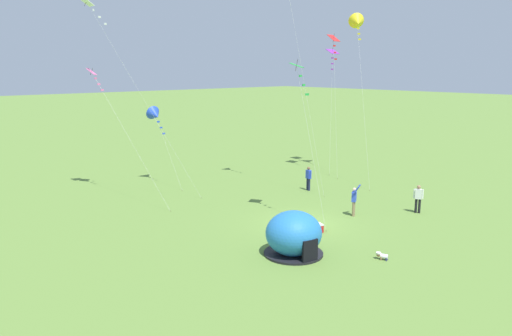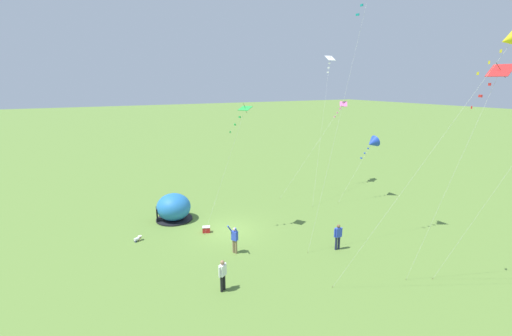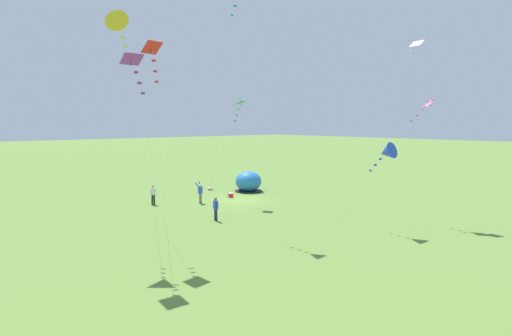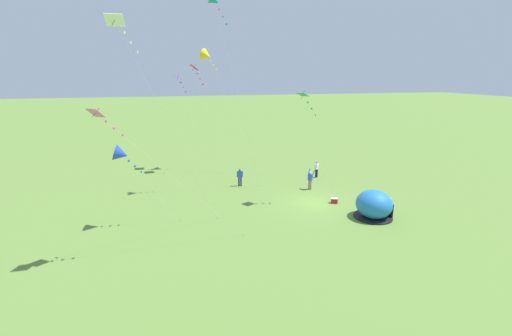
% 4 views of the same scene
% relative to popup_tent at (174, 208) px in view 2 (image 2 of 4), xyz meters
% --- Properties ---
extents(ground_plane, '(300.00, 300.00, 0.00)m').
position_rel_popup_tent_xyz_m(ground_plane, '(3.83, 2.97, -1.00)').
color(ground_plane, olive).
extents(popup_tent, '(2.81, 2.81, 2.10)m').
position_rel_popup_tent_xyz_m(popup_tent, '(0.00, 0.00, 0.00)').
color(popup_tent, '#2672BF').
rests_on(popup_tent, ground).
extents(cooler_box, '(0.54, 0.63, 0.44)m').
position_rel_popup_tent_xyz_m(cooler_box, '(3.41, 1.42, -0.78)').
color(cooler_box, red).
rests_on(cooler_box, ground).
extents(toddler_crawling, '(0.39, 0.55, 0.32)m').
position_rel_popup_tent_xyz_m(toddler_crawling, '(2.57, -3.17, -0.82)').
color(toddler_crawling, white).
rests_on(toddler_crawling, ground).
extents(person_near_tent, '(0.40, 0.52, 1.72)m').
position_rel_popup_tent_xyz_m(person_near_tent, '(10.56, -0.25, -0.03)').
color(person_near_tent, black).
rests_on(person_near_tent, ground).
extents(person_watching_sky, '(0.30, 0.58, 1.72)m').
position_rel_popup_tent_xyz_m(person_watching_sky, '(9.82, 7.99, -0.03)').
color(person_watching_sky, '#1E2347').
rests_on(person_watching_sky, ground).
extents(person_arms_raised, '(0.72, 0.65, 1.89)m').
position_rel_popup_tent_xyz_m(person_arms_raised, '(7.18, 1.95, 0.00)').
color(person_arms_raised, '#8C7251').
rests_on(person_arms_raised, ground).
extents(kite_green, '(1.17, 3.52, 9.13)m').
position_rel_popup_tent_xyz_m(kite_green, '(4.32, 3.93, 7.39)').
color(kite_green, silver).
rests_on(kite_green, ground).
extents(kite_red, '(2.34, 2.76, 11.33)m').
position_rel_popup_tent_xyz_m(kite_red, '(16.03, 11.14, 9.62)').
color(kite_red, silver).
rests_on(kite_red, ground).
extents(kite_blue, '(1.11, 4.12, 5.83)m').
position_rel_popup_tent_xyz_m(kite_blue, '(3.14, 17.46, 4.17)').
color(kite_blue, silver).
rests_on(kite_blue, ground).
extents(kite_white, '(5.28, 5.63, 13.05)m').
position_rel_popup_tent_xyz_m(kite_white, '(-1.87, 16.25, 11.28)').
color(kite_white, silver).
rests_on(kite_white, ground).
extents(kite_pink, '(1.44, 8.37, 8.63)m').
position_rel_popup_tent_xyz_m(kite_pink, '(-1.37, 17.54, 6.99)').
color(kite_pink, silver).
rests_on(kite_pink, ground).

